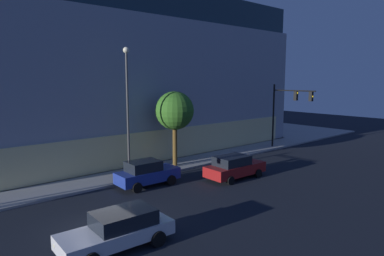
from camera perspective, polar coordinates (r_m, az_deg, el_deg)
ground_plane at (r=17.49m, az=-14.53°, el=-16.21°), size 120.00×120.00×0.00m
modern_building at (r=42.48m, az=-15.51°, el=8.29°), size 33.61×29.95×15.05m
traffic_light_far_corner at (r=35.50m, az=15.71°, el=3.81°), size 0.33×4.71×6.46m
street_lamp_sidewalk at (r=25.05m, az=-10.71°, el=5.01°), size 0.44×0.44×9.23m
sidewalk_tree at (r=27.43m, az=-2.90°, el=2.83°), size 3.08×3.08×6.03m
car_white at (r=15.44m, az=-12.11°, el=-16.15°), size 4.86×2.28×1.59m
car_blue at (r=23.36m, az=-7.55°, el=-7.46°), size 4.32×2.06×1.75m
car_red at (r=25.11m, az=7.06°, el=-6.43°), size 4.73×2.20×1.68m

